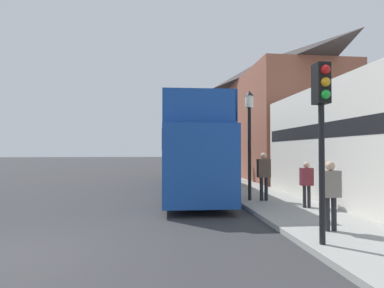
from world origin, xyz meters
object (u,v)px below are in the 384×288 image
(parked_car_ahead_of_bus, at_px, (183,169))
(lamp_post_nearest, at_px, (249,124))
(pedestrian_second, at_px, (307,180))
(pedestrian_third, at_px, (264,172))
(lamp_post_second, at_px, (211,129))
(tour_bus, at_px, (189,155))
(traffic_signal, at_px, (322,111))
(pedestrian_nearest, at_px, (330,189))

(parked_car_ahead_of_bus, relative_size, lamp_post_nearest, 0.95)
(pedestrian_second, distance_m, pedestrian_third, 1.83)
(pedestrian_second, bearing_deg, lamp_post_second, 97.69)
(tour_bus, xyz_separation_m, lamp_post_second, (2.11, 5.75, 1.68))
(tour_bus, height_order, traffic_signal, tour_bus)
(pedestrian_second, relative_size, traffic_signal, 0.41)
(pedestrian_second, distance_m, lamp_post_second, 10.97)
(parked_car_ahead_of_bus, distance_m, lamp_post_second, 4.66)
(parked_car_ahead_of_bus, bearing_deg, lamp_post_second, -64.87)
(pedestrian_third, height_order, traffic_signal, traffic_signal)
(tour_bus, distance_m, traffic_signal, 8.94)
(pedestrian_second, bearing_deg, traffic_signal, -112.99)
(pedestrian_second, height_order, lamp_post_second, lamp_post_second)
(traffic_signal, bearing_deg, pedestrian_third, 82.79)
(pedestrian_third, relative_size, lamp_post_nearest, 0.43)
(pedestrian_nearest, bearing_deg, pedestrian_third, 90.92)
(parked_car_ahead_of_bus, distance_m, lamp_post_nearest, 12.50)
(pedestrian_second, xyz_separation_m, traffic_signal, (-1.62, -3.83, 1.82))
(parked_car_ahead_of_bus, height_order, pedestrian_third, pedestrian_third)
(tour_bus, distance_m, pedestrian_second, 6.05)
(pedestrian_nearest, bearing_deg, tour_bus, 109.09)
(tour_bus, xyz_separation_m, pedestrian_second, (3.54, -4.84, -0.80))
(parked_car_ahead_of_bus, bearing_deg, pedestrian_third, -81.86)
(pedestrian_nearest, bearing_deg, lamp_post_second, 92.38)
(lamp_post_second, bearing_deg, pedestrian_second, -82.31)
(pedestrian_nearest, bearing_deg, pedestrian_second, 73.06)
(pedestrian_third, xyz_separation_m, lamp_post_second, (-0.49, 9.03, 2.30))
(tour_bus, bearing_deg, parked_car_ahead_of_bus, 88.64)
(pedestrian_nearest, xyz_separation_m, lamp_post_nearest, (-0.59, 4.56, 1.98))
(pedestrian_second, height_order, pedestrian_third, pedestrian_third)
(pedestrian_second, bearing_deg, pedestrian_nearest, -106.94)
(pedestrian_nearest, relative_size, lamp_post_second, 0.34)
(traffic_signal, bearing_deg, lamp_post_second, 89.23)
(lamp_post_nearest, bearing_deg, traffic_signal, -91.67)
(pedestrian_second, bearing_deg, parked_car_ahead_of_bus, 102.54)
(tour_bus, relative_size, pedestrian_second, 6.98)
(parked_car_ahead_of_bus, bearing_deg, tour_bus, -94.64)
(pedestrian_third, bearing_deg, tour_bus, 128.34)
(pedestrian_third, bearing_deg, lamp_post_nearest, 165.36)
(pedestrian_third, height_order, lamp_post_nearest, lamp_post_nearest)
(tour_bus, relative_size, parked_car_ahead_of_bus, 2.64)
(parked_car_ahead_of_bus, xyz_separation_m, pedestrian_nearest, (2.21, -16.70, 0.50))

